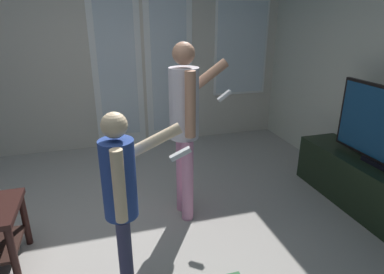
# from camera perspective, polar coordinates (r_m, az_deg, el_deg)

# --- Properties ---
(ground_plane) EXTENTS (5.51, 4.72, 0.02)m
(ground_plane) POSITION_cam_1_polar(r_m,az_deg,el_deg) (2.74, -16.29, -19.80)
(ground_plane) COLOR #9F9993
(wall_back_with_doors) EXTENTS (5.51, 0.09, 2.56)m
(wall_back_with_doors) POSITION_cam_1_polar(r_m,az_deg,el_deg) (4.47, -16.73, 13.56)
(wall_back_with_doors) COLOR beige
(wall_back_with_doors) RESTS_ON ground_plane
(tv_stand) EXTENTS (0.42, 1.77, 0.47)m
(tv_stand) POSITION_cam_1_polar(r_m,az_deg,el_deg) (3.40, 29.46, -8.35)
(tv_stand) COLOR black
(tv_stand) RESTS_ON ground_plane
(person_adult) EXTENTS (0.61, 0.43, 1.54)m
(person_adult) POSITION_cam_1_polar(r_m,az_deg,el_deg) (2.72, -1.11, 3.34)
(person_adult) COLOR pink
(person_adult) RESTS_ON ground_plane
(person_child) EXTENTS (0.56, 0.34, 1.25)m
(person_child) POSITION_cam_1_polar(r_m,az_deg,el_deg) (1.97, -12.05, -9.69)
(person_child) COLOR #3B3B5C
(person_child) RESTS_ON ground_plane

